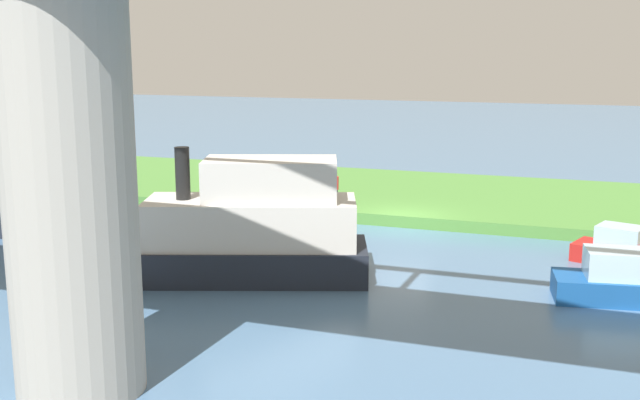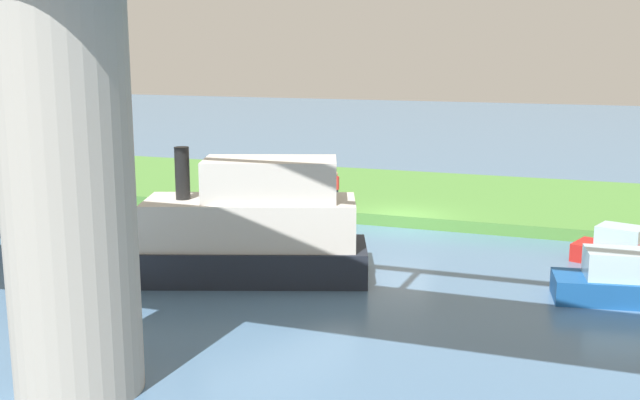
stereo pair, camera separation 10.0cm
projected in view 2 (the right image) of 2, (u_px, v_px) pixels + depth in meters
ground_plane at (402, 228)px, 31.80m from camera, size 160.00×160.00×0.00m
grassy_bank at (431, 197)px, 37.28m from camera, size 80.00×12.00×0.50m
bridge_pylon at (68, 187)px, 15.80m from camera, size 2.75×2.75×9.04m
person_on_bank at (335, 186)px, 34.76m from camera, size 0.48×0.48×1.39m
mooring_post at (252, 191)px, 34.82m from camera, size 0.20×0.20×0.91m
pontoon_yellow at (245, 230)px, 24.54m from camera, size 8.89×5.46×4.31m
riverboat_paddlewheel at (630, 284)px, 22.33m from camera, size 4.89×2.41×1.56m
motorboat_red at (21, 194)px, 30.95m from camera, size 8.42×3.49×4.19m
houseboat_blue at (632, 253)px, 26.07m from camera, size 4.32×2.66×1.36m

